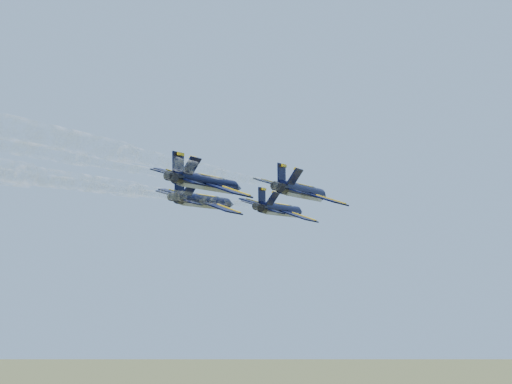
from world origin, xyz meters
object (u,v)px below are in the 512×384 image
Objects in this scene: jet_left at (205,201)px; jet_slot at (208,183)px; jet_lead at (281,210)px; jet_right at (303,192)px.

jet_left and jet_slot have the same top height.
jet_lead is 25.53m from jet_slot.
jet_slot is at bearing -89.16° from jet_lead.
jet_left is 1.00× the size of jet_right.
jet_lead and jet_slot have the same top height.
jet_right and jet_slot have the same top height.
jet_slot is (-6.01, -13.08, 0.00)m from jet_right.
jet_left is 14.76m from jet_slot.
jet_left is at bearing 175.21° from jet_right.
jet_slot is (10.43, -10.44, 0.00)m from jet_left.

